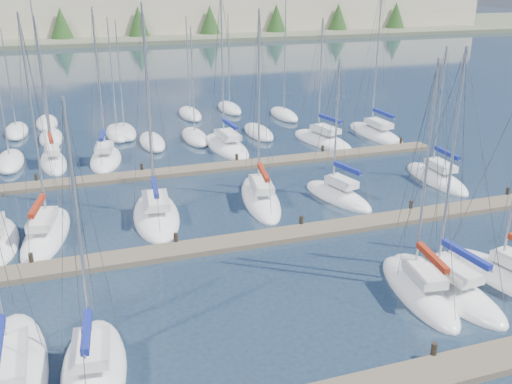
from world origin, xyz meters
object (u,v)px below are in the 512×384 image
object	(u,v)px
sailboat_q	(322,140)
sailboat_j	(156,215)
sailboat_b	(10,377)
sailboat_l	(338,196)
sailboat_o	(106,159)
sailboat_f	(511,280)
sailboat_p	(226,146)
sailboat_d	(419,290)
sailboat_c	(94,368)
sailboat_i	(46,234)
sailboat_e	(445,287)
sailboat_k	(260,198)
sailboat_m	(436,178)
sailboat_n	(53,162)
sailboat_r	(376,134)

from	to	relation	value
sailboat_q	sailboat_j	bearing A→B (deg)	-155.46
sailboat_b	sailboat_l	size ratio (longest dim) A/B	1.21
sailboat_o	sailboat_j	world-z (taller)	sailboat_j
sailboat_f	sailboat_b	world-z (taller)	sailboat_b
sailboat_p	sailboat_j	bearing A→B (deg)	-124.89
sailboat_l	sailboat_b	bearing A→B (deg)	-160.69
sailboat_p	sailboat_l	bearing A→B (deg)	-77.52
sailboat_q	sailboat_b	distance (m)	38.01
sailboat_d	sailboat_c	xyz separation A→B (m)	(-15.89, -0.99, -0.01)
sailboat_f	sailboat_l	distance (m)	14.17
sailboat_o	sailboat_q	size ratio (longest dim) A/B	1.10
sailboat_i	sailboat_j	distance (m)	6.93
sailboat_f	sailboat_c	distance (m)	21.06
sailboat_i	sailboat_e	xyz separation A→B (m)	(19.25, -13.17, -0.01)
sailboat_k	sailboat_m	size ratio (longest dim) A/B	1.26
sailboat_j	sailboat_c	bearing A→B (deg)	-102.80
sailboat_d	sailboat_f	xyz separation A→B (m)	(5.17, -0.65, -0.01)
sailboat_p	sailboat_m	xyz separation A→B (m)	(13.05, -13.90, -0.00)
sailboat_o	sailboat_i	world-z (taller)	sailboat_i
sailboat_n	sailboat_r	size ratio (longest dim) A/B	0.86
sailboat_b	sailboat_l	xyz separation A→B (m)	(21.11, 13.62, 0.01)
sailboat_f	sailboat_j	size ratio (longest dim) A/B	0.84
sailboat_k	sailboat_c	size ratio (longest dim) A/B	1.16
sailboat_c	sailboat_p	bearing A→B (deg)	70.71
sailboat_m	sailboat_l	world-z (taller)	sailboat_m
sailboat_e	sailboat_i	bearing A→B (deg)	140.02
sailboat_r	sailboat_j	xyz separation A→B (m)	(-24.21, -13.59, -0.01)
sailboat_q	sailboat_r	xyz separation A→B (m)	(6.07, 0.51, 0.02)
sailboat_d	sailboat_i	world-z (taller)	sailboat_i
sailboat_d	sailboat_f	world-z (taller)	sailboat_d
sailboat_n	sailboat_f	world-z (taller)	sailboat_n
sailboat_e	sailboat_l	bearing A→B (deg)	82.00
sailboat_d	sailboat_k	size ratio (longest dim) A/B	0.90
sailboat_d	sailboat_e	xyz separation A→B (m)	(1.47, -0.15, -0.00)
sailboat_i	sailboat_e	size ratio (longest dim) A/B	1.09
sailboat_r	sailboat_l	xyz separation A→B (m)	(-11.27, -14.32, -0.01)
sailboat_m	sailboat_j	size ratio (longest dim) A/B	0.77
sailboat_d	sailboat_e	size ratio (longest dim) A/B	0.96
sailboat_f	sailboat_m	distance (m)	15.90
sailboat_i	sailboat_k	size ratio (longest dim) A/B	1.01
sailboat_d	sailboat_p	distance (m)	28.11
sailboat_f	sailboat_l	world-z (taller)	sailboat_f
sailboat_p	sailboat_l	xyz separation A→B (m)	(4.06, -14.87, -0.00)
sailboat_c	sailboat_m	distance (m)	30.87
sailboat_c	sailboat_j	size ratio (longest dim) A/B	0.83
sailboat_p	sailboat_i	xyz separation A→B (m)	(-15.75, -15.02, 0.01)
sailboat_k	sailboat_d	bearing A→B (deg)	-67.05
sailboat_f	sailboat_r	xyz separation A→B (m)	(8.13, 28.13, 0.01)
sailboat_b	sailboat_c	bearing A→B (deg)	-9.41
sailboat_p	sailboat_k	size ratio (longest dim) A/B	1.09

